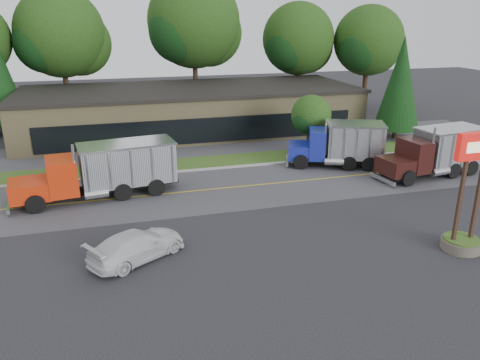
{
  "coord_description": "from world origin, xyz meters",
  "views": [
    {
      "loc": [
        -5.61,
        -19.57,
        10.99
      ],
      "look_at": [
        1.34,
        5.43,
        1.8
      ],
      "focal_mm": 35.0,
      "sensor_mm": 36.0,
      "label": 1
    }
  ],
  "objects_px": {
    "dump_truck_maroon": "(437,151)",
    "dump_truck_red": "(106,169)",
    "dump_truck_blue": "(341,143)",
    "bilo_sign": "(466,211)",
    "rally_car": "(137,245)"
  },
  "relations": [
    {
      "from": "dump_truck_maroon",
      "to": "dump_truck_red",
      "type": "bearing_deg",
      "value": -12.65
    },
    {
      "from": "dump_truck_red",
      "to": "bilo_sign",
      "type": "bearing_deg",
      "value": 136.08
    },
    {
      "from": "rally_car",
      "to": "dump_truck_blue",
      "type": "bearing_deg",
      "value": -88.35
    },
    {
      "from": "dump_truck_blue",
      "to": "dump_truck_red",
      "type": "bearing_deg",
      "value": 27.42
    },
    {
      "from": "bilo_sign",
      "to": "dump_truck_blue",
      "type": "xyz_separation_m",
      "value": [
        0.48,
        13.93,
        -0.22
      ]
    },
    {
      "from": "rally_car",
      "to": "dump_truck_maroon",
      "type": "bearing_deg",
      "value": -104.29
    },
    {
      "from": "dump_truck_blue",
      "to": "dump_truck_maroon",
      "type": "xyz_separation_m",
      "value": [
        5.63,
        -3.74,
        0.01
      ]
    },
    {
      "from": "dump_truck_blue",
      "to": "dump_truck_maroon",
      "type": "height_order",
      "value": "same"
    },
    {
      "from": "bilo_sign",
      "to": "dump_truck_blue",
      "type": "height_order",
      "value": "bilo_sign"
    },
    {
      "from": "bilo_sign",
      "to": "rally_car",
      "type": "distance_m",
      "value": 15.91
    },
    {
      "from": "bilo_sign",
      "to": "rally_car",
      "type": "relative_size",
      "value": 1.23
    },
    {
      "from": "dump_truck_blue",
      "to": "rally_car",
      "type": "xyz_separation_m",
      "value": [
        -15.98,
        -10.61,
        -1.1
      ]
    },
    {
      "from": "dump_truck_maroon",
      "to": "dump_truck_blue",
      "type": "bearing_deg",
      "value": -41.38
    },
    {
      "from": "dump_truck_blue",
      "to": "dump_truck_maroon",
      "type": "distance_m",
      "value": 6.75
    },
    {
      "from": "dump_truck_blue",
      "to": "rally_car",
      "type": "relative_size",
      "value": 1.55
    }
  ]
}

